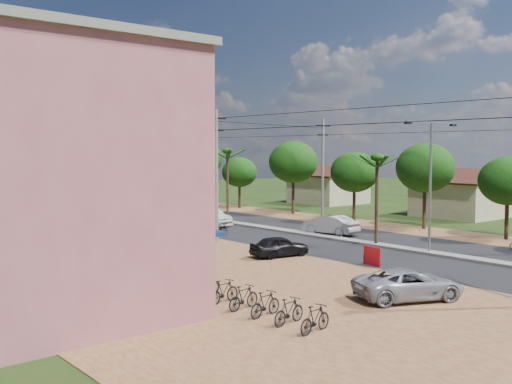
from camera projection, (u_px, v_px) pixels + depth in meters
ground at (429, 254)px, 35.93m from camera, size 160.00×160.00×0.00m
road at (266, 229)px, 47.41m from camera, size 12.00×110.00×0.04m
median at (242, 225)px, 49.70m from camera, size 1.00×90.00×0.18m
dirt_lot_west at (141, 265)px, 32.46m from camera, size 18.00×46.00×0.04m
dirt_shoulder_east at (338, 221)px, 52.85m from camera, size 5.00×90.00×0.03m
shophouse_pink at (76, 181)px, 21.51m from camera, size 9.00×6.40×10.30m
shophouse_cream at (13, 186)px, 26.90m from camera, size 9.00×6.40×9.30m
house_east_near at (461, 191)px, 56.22m from camera, size 7.60×7.50×4.60m
house_east_far at (328, 183)px, 70.63m from camera, size 7.60×7.50×4.60m
tree_east_b at (508, 181)px, 41.60m from camera, size 4.00×4.00×5.83m
tree_east_c at (425, 168)px, 47.16m from camera, size 4.60×4.60×6.83m
tree_east_d at (354, 172)px, 52.36m from camera, size 4.20×4.20×6.13m
tree_east_e at (293, 162)px, 58.56m from camera, size 4.80×4.80×7.14m
tree_east_f at (239, 172)px, 64.51m from camera, size 3.80×3.80×5.52m
tree_east_g at (202, 159)px, 70.92m from camera, size 5.00×5.00×7.38m
tree_east_h at (164, 163)px, 76.90m from camera, size 4.40×4.40×6.52m
palm_median_near at (377, 161)px, 38.61m from camera, size 2.00×2.00×6.15m
palm_median_mid at (227, 154)px, 50.83m from camera, size 2.00×2.00×6.55m
palm_median_far at (136, 160)px, 63.12m from camera, size 2.00×2.00×5.85m
streetlight_near at (430, 175)px, 35.60m from camera, size 5.10×0.18×8.00m
streetlight_mid at (194, 166)px, 54.73m from camera, size 5.10×0.18×8.00m
streetlight_far at (81, 162)px, 73.87m from camera, size 5.10×0.18×8.00m
utility_pole_w_b at (216, 172)px, 40.31m from camera, size 1.60×0.24×9.00m
utility_pole_w_c at (81, 166)px, 57.15m from camera, size 1.60×0.24×9.00m
utility_pole_w_d at (9, 162)px, 73.22m from camera, size 1.60×0.24×9.00m
utility_pole_e_b at (323, 167)px, 52.65m from camera, size 1.60×0.24×9.00m
utility_pole_e_c at (185, 163)px, 69.48m from camera, size 1.60×0.24×9.00m
car_silver_mid at (330, 226)px, 44.08m from camera, size 2.01×4.48×1.43m
car_white_far at (208, 216)px, 50.02m from camera, size 2.85×5.67×1.58m
car_parked_silver at (409, 285)px, 24.92m from camera, size 5.10×3.84×1.29m
car_parked_dark at (279, 247)px, 35.00m from camera, size 3.75×1.95×1.22m
moto_rider_west_a at (222, 229)px, 44.05m from camera, size 1.01×1.94×0.97m
moto_rider_west_b at (102, 209)px, 58.57m from camera, size 0.61×1.79×1.06m
roadside_sign at (372, 257)px, 32.27m from camera, size 0.27×1.28×1.06m
parked_scooter_row at (233, 295)px, 23.89m from camera, size 1.72×9.82×1.00m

